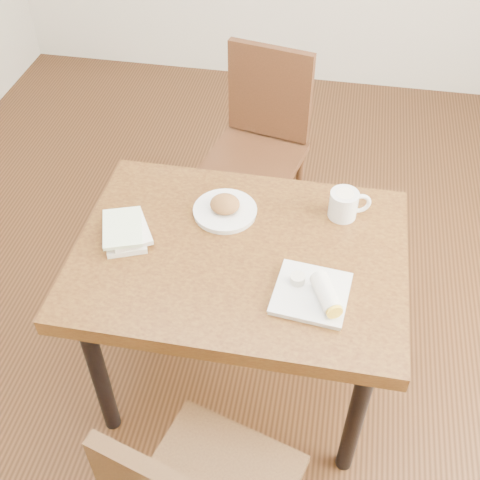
% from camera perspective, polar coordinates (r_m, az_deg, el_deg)
% --- Properties ---
extents(ground, '(4.00, 5.00, 0.01)m').
position_cam_1_polar(ground, '(2.61, -0.00, -12.69)').
color(ground, '#472814').
rests_on(ground, ground).
extents(table, '(1.11, 0.82, 0.75)m').
position_cam_1_polar(table, '(2.08, -0.00, -2.71)').
color(table, brown).
rests_on(table, ground).
extents(chair_far, '(0.50, 0.50, 0.95)m').
position_cam_1_polar(chair_far, '(2.87, 1.93, 9.69)').
color(chair_far, '#422313').
rests_on(chair_far, ground).
extents(plate_scone, '(0.23, 0.23, 0.07)m').
position_cam_1_polar(plate_scone, '(2.13, -1.43, 3.00)').
color(plate_scone, white).
rests_on(plate_scone, table).
extents(coffee_mug, '(0.15, 0.10, 0.10)m').
position_cam_1_polar(coffee_mug, '(2.14, 9.91, 3.40)').
color(coffee_mug, white).
rests_on(coffee_mug, table).
extents(plate_burrito, '(0.25, 0.25, 0.08)m').
position_cam_1_polar(plate_burrito, '(1.87, 7.18, -5.04)').
color(plate_burrito, white).
rests_on(plate_burrito, table).
extents(book_stack, '(0.21, 0.24, 0.05)m').
position_cam_1_polar(book_stack, '(2.08, -10.79, 0.84)').
color(book_stack, white).
rests_on(book_stack, table).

